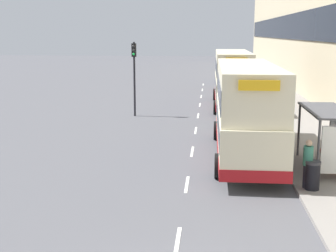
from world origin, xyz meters
name	(u,v)px	position (x,y,z in m)	size (l,w,h in m)	color
pavement	(268,91)	(6.50, 38.50, 0.07)	(5.00, 93.00, 0.14)	gray
terrace_facade	(313,19)	(10.49, 38.50, 7.04)	(3.10, 93.00, 14.09)	#C6B793
lane_mark_0	(177,242)	(0.00, 3.71, 0.01)	(0.12, 2.00, 0.01)	silver
lane_mark_1	(187,184)	(0.00, 8.77, 0.01)	(0.12, 2.00, 0.01)	silver
lane_mark_2	(192,152)	(0.00, 13.83, 0.01)	(0.12, 2.00, 0.01)	silver
lane_mark_3	(196,130)	(0.00, 18.89, 0.01)	(0.12, 2.00, 0.01)	silver
lane_mark_4	(198,116)	(0.00, 23.95, 0.01)	(0.12, 2.00, 0.01)	silver
lane_mark_5	(200,105)	(0.00, 29.01, 0.01)	(0.12, 2.00, 0.01)	silver
lane_mark_6	(201,96)	(0.00, 34.07, 0.01)	(0.12, 2.00, 0.01)	silver
lane_mark_7	(202,90)	(0.00, 39.13, 0.01)	(0.12, 2.00, 0.01)	silver
lane_mark_8	(203,85)	(0.00, 44.20, 0.01)	(0.12, 2.00, 0.01)	silver
bus_shelter	(332,129)	(5.77, 10.73, 1.88)	(1.60, 4.20, 2.48)	#4C4C51
double_decker_bus_near	(246,109)	(2.47, 13.00, 2.28)	(2.85, 10.71, 4.30)	beige
double_decker_bus_ahead	(232,78)	(2.49, 28.14, 2.29)	(2.85, 11.10, 4.30)	beige
car_0	(231,74)	(3.20, 47.43, 0.88)	(2.03, 4.46, 1.78)	navy
car_1	(232,82)	(2.96, 39.04, 0.89)	(2.02, 4.38, 1.82)	maroon
car_2	(222,63)	(2.61, 69.88, 0.84)	(2.04, 4.34, 1.69)	silver
pedestrian_1	(308,163)	(4.39, 8.39, 1.05)	(0.35, 0.35, 1.79)	#23232D
litter_bin	(313,175)	(4.55, 8.22, 0.67)	(0.55, 0.55, 1.05)	black
traffic_light_far_kerb	(134,67)	(-4.40, 23.47, 3.42)	(0.30, 0.32, 5.10)	black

